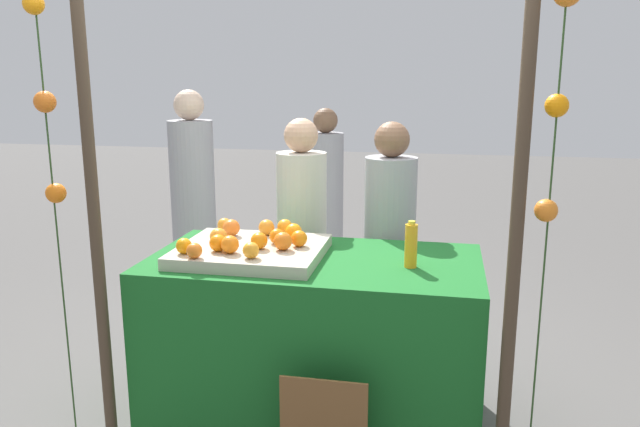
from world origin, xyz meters
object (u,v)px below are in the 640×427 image
at_px(stall_counter, 314,341).
at_px(juice_bottle, 411,245).
at_px(orange_1, 259,241).
at_px(vendor_right, 389,258).
at_px(orange_0, 266,227).
at_px(vendor_left, 302,250).

xyz_separation_m(stall_counter, juice_bottle, (0.49, -0.05, 0.56)).
bearing_deg(orange_1, vendor_right, 53.02).
height_order(orange_0, vendor_left, vendor_left).
height_order(orange_0, juice_bottle, juice_bottle).
height_order(stall_counter, orange_0, orange_0).
xyz_separation_m(orange_1, vendor_right, (0.58, 0.78, -0.29)).
height_order(juice_bottle, vendor_right, vendor_right).
xyz_separation_m(orange_0, vendor_right, (0.63, 0.50, -0.29)).
bearing_deg(orange_1, stall_counter, 19.68).
bearing_deg(orange_0, juice_bottle, -16.52).
distance_m(stall_counter, vendor_left, 0.82).
distance_m(orange_0, orange_1, 0.28).
distance_m(juice_bottle, vendor_right, 0.81).
xyz_separation_m(orange_0, vendor_left, (0.07, 0.55, -0.28)).
xyz_separation_m(orange_0, orange_1, (0.04, -0.27, -0.00)).
height_order(stall_counter, vendor_right, vendor_right).
distance_m(stall_counter, juice_bottle, 0.75).
bearing_deg(juice_bottle, orange_0, 163.48).
relative_size(stall_counter, vendor_right, 1.08).
distance_m(stall_counter, orange_0, 0.66).
height_order(stall_counter, orange_1, orange_1).
distance_m(orange_0, vendor_right, 0.85).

